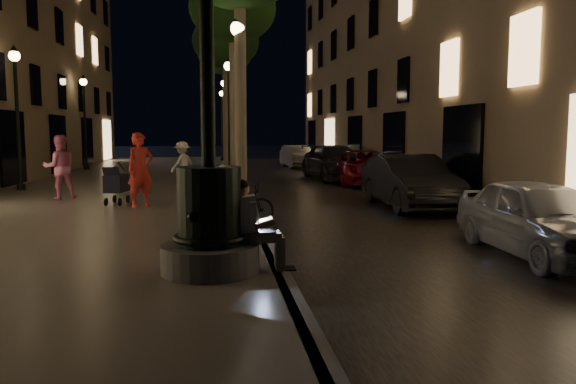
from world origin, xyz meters
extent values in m
plane|color=black|center=(0.00, 15.00, 0.00)|extent=(120.00, 120.00, 0.00)
cube|color=black|center=(3.00, 15.00, 0.01)|extent=(6.00, 45.00, 0.02)
cube|color=#645E58|center=(-4.00, 15.00, 0.10)|extent=(8.00, 45.00, 0.20)
cube|color=#59595B|center=(0.00, 15.00, 0.10)|extent=(0.25, 45.00, 0.20)
cube|color=#77614A|center=(10.00, 18.00, 7.50)|extent=(8.00, 36.00, 15.00)
cylinder|color=#59595B|center=(-1.00, 2.00, 0.40)|extent=(1.40, 1.40, 0.40)
cylinder|color=black|center=(-1.00, 2.00, 1.15)|extent=(0.90, 0.90, 1.10)
torus|color=black|center=(-1.00, 2.00, 0.70)|extent=(1.04, 1.04, 0.10)
torus|color=black|center=(-1.00, 2.00, 1.55)|extent=(0.89, 0.89, 0.09)
cylinder|color=black|center=(-1.00, 2.00, 3.30)|extent=(0.20, 0.20, 3.20)
cube|color=tan|center=(-0.45, 2.00, 0.69)|extent=(0.35, 0.23, 0.18)
cube|color=white|center=(-0.51, 2.00, 1.02)|extent=(0.44, 0.25, 0.55)
sphere|color=tan|center=(-0.54, 2.00, 1.38)|extent=(0.20, 0.20, 0.20)
sphere|color=black|center=(-0.55, 2.00, 1.42)|extent=(0.20, 0.20, 0.20)
cube|color=tan|center=(-0.22, 1.91, 0.69)|extent=(0.45, 0.13, 0.14)
cube|color=tan|center=(-0.22, 2.09, 0.69)|extent=(0.45, 0.13, 0.14)
cube|color=tan|center=(0.00, 1.91, 0.44)|extent=(0.13, 0.12, 0.49)
cube|color=tan|center=(0.00, 2.09, 0.44)|extent=(0.13, 0.12, 0.49)
cube|color=black|center=(0.09, 1.91, 0.21)|extent=(0.25, 0.10, 0.03)
cube|color=black|center=(0.09, 2.09, 0.21)|extent=(0.25, 0.10, 0.03)
cube|color=black|center=(-0.20, 2.00, 0.77)|extent=(0.23, 0.32, 0.02)
cube|color=black|center=(-0.35, 2.00, 0.87)|extent=(0.08, 0.32, 0.21)
cube|color=#B1C6FD|center=(-0.34, 2.00, 0.87)|extent=(0.06, 0.29, 0.18)
cylinder|color=#6B604C|center=(-0.25, 8.00, 2.70)|extent=(0.28, 0.28, 5.00)
cylinder|color=#6B604C|center=(-0.20, 14.00, 2.75)|extent=(0.28, 0.28, 5.10)
ellipsoid|color=black|center=(-0.20, 14.00, 6.40)|extent=(3.00, 3.00, 2.40)
cylinder|color=#6B604C|center=(-0.30, 20.00, 2.65)|extent=(0.28, 0.28, 4.90)
ellipsoid|color=black|center=(-0.30, 20.00, 6.20)|extent=(3.00, 3.00, 2.40)
cylinder|color=#6B604C|center=(-0.22, 26.00, 2.80)|extent=(0.28, 0.28, 5.20)
ellipsoid|color=black|center=(-0.22, 26.00, 6.50)|extent=(3.00, 3.00, 2.40)
cylinder|color=black|center=(-0.30, 8.00, 0.30)|extent=(0.28, 0.28, 0.20)
cylinder|color=black|center=(-0.30, 8.00, 2.40)|extent=(0.12, 0.12, 4.40)
sphere|color=#FFD88C|center=(-0.30, 8.00, 4.65)|extent=(0.36, 0.36, 0.36)
cone|color=black|center=(-0.30, 8.00, 4.90)|extent=(0.30, 0.30, 0.22)
cylinder|color=black|center=(-0.30, 16.00, 0.30)|extent=(0.28, 0.28, 0.20)
cylinder|color=black|center=(-0.30, 16.00, 2.40)|extent=(0.12, 0.12, 4.40)
sphere|color=#FFD88C|center=(-0.30, 16.00, 4.65)|extent=(0.36, 0.36, 0.36)
cone|color=black|center=(-0.30, 16.00, 4.90)|extent=(0.30, 0.30, 0.22)
cylinder|color=black|center=(-0.30, 24.00, 0.30)|extent=(0.28, 0.28, 0.20)
cylinder|color=black|center=(-0.30, 24.00, 2.40)|extent=(0.12, 0.12, 4.40)
sphere|color=#FFD88C|center=(-0.30, 24.00, 4.65)|extent=(0.36, 0.36, 0.36)
cone|color=black|center=(-0.30, 24.00, 4.90)|extent=(0.30, 0.30, 0.22)
cylinder|color=black|center=(-0.30, 32.00, 0.30)|extent=(0.28, 0.28, 0.20)
cylinder|color=black|center=(-0.30, 32.00, 2.40)|extent=(0.12, 0.12, 4.40)
sphere|color=#FFD88C|center=(-0.30, 32.00, 4.65)|extent=(0.36, 0.36, 0.36)
cone|color=black|center=(-0.30, 32.00, 4.90)|extent=(0.30, 0.30, 0.22)
cylinder|color=black|center=(-7.40, 14.00, 0.30)|extent=(0.28, 0.28, 0.20)
cylinder|color=black|center=(-7.40, 14.00, 2.40)|extent=(0.12, 0.12, 4.40)
sphere|color=#FFD88C|center=(-7.40, 14.00, 4.65)|extent=(0.36, 0.36, 0.36)
cone|color=black|center=(-7.40, 14.00, 4.90)|extent=(0.30, 0.30, 0.22)
cylinder|color=black|center=(-7.40, 24.00, 0.30)|extent=(0.28, 0.28, 0.20)
cylinder|color=black|center=(-7.40, 24.00, 2.40)|extent=(0.12, 0.12, 4.40)
sphere|color=#FFD88C|center=(-7.40, 24.00, 4.65)|extent=(0.36, 0.36, 0.36)
cone|color=black|center=(-7.40, 24.00, 4.90)|extent=(0.30, 0.30, 0.22)
cube|color=black|center=(-3.55, 9.76, 0.78)|extent=(0.61, 0.86, 0.47)
cube|color=black|center=(-3.62, 9.40, 1.09)|extent=(0.45, 0.26, 0.31)
cylinder|color=black|center=(-3.80, 9.49, 0.31)|extent=(0.08, 0.21, 0.21)
cylinder|color=black|center=(-3.43, 9.41, 0.31)|extent=(0.08, 0.21, 0.21)
cylinder|color=black|center=(-3.68, 10.10, 0.31)|extent=(0.08, 0.21, 0.21)
cylinder|color=black|center=(-3.31, 10.03, 0.31)|extent=(0.08, 0.21, 0.21)
cylinder|color=black|center=(-3.48, 10.17, 1.20)|extent=(0.12, 0.47, 0.29)
imported|color=#9DA0A5|center=(4.72, 3.11, 0.69)|extent=(1.71, 4.06, 1.37)
imported|color=black|center=(4.56, 9.29, 0.77)|extent=(1.66, 4.66, 1.53)
imported|color=maroon|center=(5.20, 16.51, 0.70)|extent=(2.54, 5.11, 1.39)
imported|color=#2D2D32|center=(4.51, 19.00, 0.77)|extent=(2.58, 5.44, 1.53)
imported|color=#A4A5A0|center=(4.00, 27.01, 0.66)|extent=(1.65, 4.11, 1.33)
imported|color=red|center=(-2.83, 9.12, 1.18)|extent=(0.85, 0.76, 1.96)
imported|color=pink|center=(-5.39, 11.19, 1.14)|extent=(1.11, 0.99, 1.88)
imported|color=white|center=(-2.06, 14.91, 1.00)|extent=(1.14, 1.17, 1.60)
imported|color=black|center=(-0.40, 6.37, 0.62)|extent=(1.71, 1.07, 0.85)
camera|label=1|loc=(-0.94, -5.91, 2.21)|focal=35.00mm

